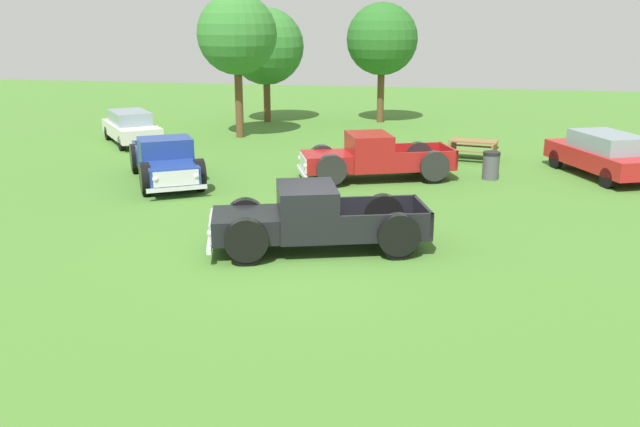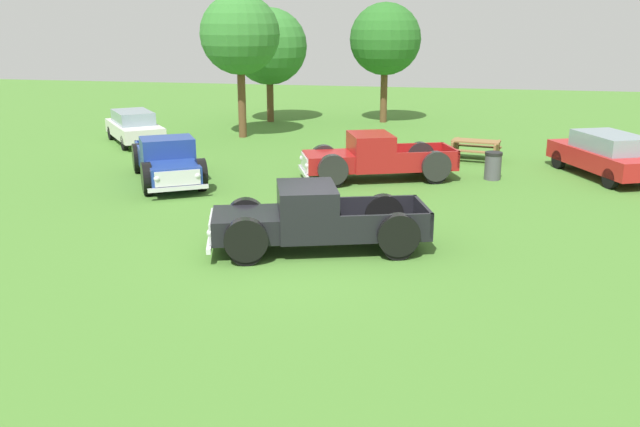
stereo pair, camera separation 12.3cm
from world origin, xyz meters
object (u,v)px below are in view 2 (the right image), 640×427
(trash_can, at_px, (493,166))
(oak_tree_east, at_px, (240,35))
(pickup_truck_foreground, at_px, (304,220))
(sedan_distant_a, at_px, (607,154))
(pickup_truck_behind_left, at_px, (369,158))
(pickup_truck_behind_right, at_px, (168,162))
(oak_tree_west, at_px, (269,47))
(sedan_distant_b, at_px, (134,126))
(oak_tree_center, at_px, (385,39))
(picnic_table, at_px, (476,148))

(trash_can, height_order, oak_tree_east, oak_tree_east)
(pickup_truck_foreground, distance_m, sedan_distant_a, 12.86)
(pickup_truck_behind_left, xyz_separation_m, pickup_truck_behind_right, (-6.45, -1.85, -0.02))
(sedan_distant_a, bearing_deg, oak_tree_west, 145.52)
(sedan_distant_a, relative_size, sedan_distant_b, 1.14)
(pickup_truck_foreground, relative_size, sedan_distant_b, 1.26)
(sedan_distant_a, xyz_separation_m, oak_tree_east, (-14.85, 5.30, 3.79))
(oak_tree_center, bearing_deg, pickup_truck_foreground, -88.88)
(pickup_truck_foreground, relative_size, trash_can, 5.78)
(sedan_distant_a, bearing_deg, pickup_truck_behind_left, -165.54)
(pickup_truck_behind_right, bearing_deg, oak_tree_east, 92.25)
(pickup_truck_foreground, bearing_deg, sedan_distant_b, 130.05)
(oak_tree_west, bearing_deg, pickup_truck_foreground, -72.36)
(pickup_truck_behind_left, height_order, oak_tree_west, oak_tree_west)
(trash_can, distance_m, oak_tree_west, 16.17)
(pickup_truck_behind_left, relative_size, oak_tree_west, 0.94)
(pickup_truck_foreground, height_order, sedan_distant_a, pickup_truck_foreground)
(sedan_distant_b, height_order, oak_tree_center, oak_tree_center)
(pickup_truck_foreground, relative_size, oak_tree_east, 0.86)
(oak_tree_east, bearing_deg, sedan_distant_b, -149.71)
(picnic_table, relative_size, oak_tree_center, 0.33)
(sedan_distant_b, height_order, picnic_table, sedan_distant_b)
(pickup_truck_behind_right, xyz_separation_m, sedan_distant_b, (-4.55, 6.78, 0.00))
(picnic_table, bearing_deg, oak_tree_west, 142.09)
(oak_tree_east, bearing_deg, oak_tree_center, 45.17)
(pickup_truck_foreground, bearing_deg, pickup_truck_behind_left, 85.83)
(pickup_truck_behind_left, relative_size, trash_can, 5.82)
(pickup_truck_behind_left, height_order, sedan_distant_b, pickup_truck_behind_left)
(picnic_table, height_order, trash_can, trash_can)
(picnic_table, relative_size, oak_tree_east, 0.32)
(sedan_distant_a, relative_size, picnic_table, 2.45)
(pickup_truck_foreground, bearing_deg, picnic_table, 70.16)
(trash_can, height_order, oak_tree_center, oak_tree_center)
(pickup_truck_behind_left, xyz_separation_m, sedan_distant_a, (8.03, 2.07, 0.05))
(picnic_table, relative_size, oak_tree_west, 0.35)
(pickup_truck_behind_right, height_order, trash_can, pickup_truck_behind_right)
(pickup_truck_foreground, xyz_separation_m, oak_tree_center, (-0.41, 20.78, 3.49))
(pickup_truck_behind_left, distance_m, sedan_distant_a, 8.29)
(sedan_distant_a, relative_size, oak_tree_east, 0.78)
(pickup_truck_behind_right, xyz_separation_m, oak_tree_west, (-0.39, 14.13, 3.14))
(pickup_truck_behind_right, xyz_separation_m, trash_can, (10.62, 2.79, -0.26))
(pickup_truck_behind_right, bearing_deg, oak_tree_west, 91.57)
(sedan_distant_b, distance_m, trash_can, 15.69)
(pickup_truck_foreground, distance_m, pickup_truck_behind_right, 8.18)
(pickup_truck_behind_right, relative_size, trash_can, 5.52)
(oak_tree_west, bearing_deg, sedan_distant_b, -119.51)
(oak_tree_west, xyz_separation_m, oak_tree_center, (5.89, 0.99, 0.37))
(picnic_table, distance_m, oak_tree_center, 10.91)
(pickup_truck_behind_left, height_order, trash_can, pickup_truck_behind_left)
(pickup_truck_foreground, xyz_separation_m, pickup_truck_behind_left, (0.55, 7.51, 0.01))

